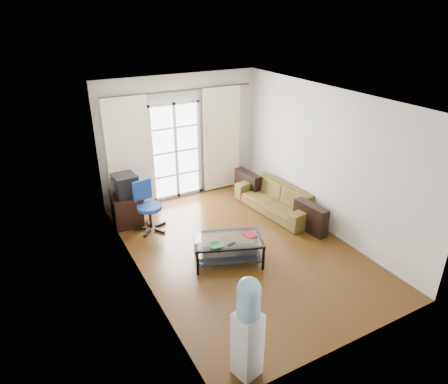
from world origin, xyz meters
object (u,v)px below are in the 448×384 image
object	(u,v)px
task_chair	(149,216)
water_cooler	(248,326)
tv_stand	(126,207)
crt_tv	(124,185)
sofa	(276,199)
coffee_table	(228,247)

from	to	relation	value
task_chair	water_cooler	world-z (taller)	water_cooler
tv_stand	crt_tv	distance (m)	0.51
sofa	water_cooler	size ratio (longest dim) A/B	1.47
sofa	tv_stand	bearing A→B (deg)	-117.09
tv_stand	water_cooler	size ratio (longest dim) A/B	0.59
sofa	crt_tv	bearing A→B (deg)	-116.36
sofa	coffee_table	world-z (taller)	sofa
coffee_table	water_cooler	size ratio (longest dim) A/B	0.94
coffee_table	task_chair	size ratio (longest dim) A/B	1.33
coffee_table	task_chair	bearing A→B (deg)	115.14
tv_stand	sofa	bearing A→B (deg)	-15.08
water_cooler	coffee_table	bearing A→B (deg)	52.72
sofa	tv_stand	xyz separation A→B (m)	(-2.88, 1.09, 0.01)
coffee_table	task_chair	world-z (taller)	task_chair
coffee_table	crt_tv	bearing A→B (deg)	116.64
coffee_table	water_cooler	bearing A→B (deg)	-113.48
tv_stand	crt_tv	bearing A→B (deg)	-80.33
sofa	task_chair	distance (m)	2.64
sofa	task_chair	xyz separation A→B (m)	(-2.58, 0.56, 0.00)
crt_tv	tv_stand	bearing A→B (deg)	90.80
water_cooler	sofa	bearing A→B (deg)	36.32
tv_stand	task_chair	bearing A→B (deg)	-54.58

